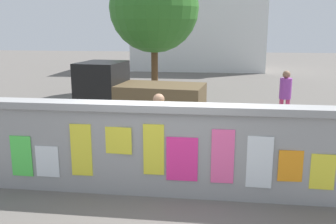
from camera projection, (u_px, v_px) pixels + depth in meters
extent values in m
plane|color=#605B56|center=(196.00, 104.00, 14.34)|extent=(60.00, 60.00, 0.00)
cube|color=gray|center=(169.00, 154.00, 6.44)|extent=(6.36, 0.30, 1.49)
cube|color=#949494|center=(169.00, 107.00, 6.26)|extent=(6.56, 0.42, 0.12)
cube|color=#4CD84C|center=(21.00, 156.00, 6.63)|extent=(0.39, 0.02, 0.74)
cube|color=silver|center=(47.00, 161.00, 6.59)|extent=(0.42, 0.02, 0.56)
cube|color=yellow|center=(81.00, 150.00, 6.46)|extent=(0.37, 0.02, 0.92)
cube|color=yellow|center=(119.00, 141.00, 6.33)|extent=(0.46, 0.04, 0.47)
cube|color=yellow|center=(154.00, 150.00, 6.29)|extent=(0.35, 0.02, 0.88)
cube|color=#F42D8C|center=(182.00, 159.00, 6.26)|extent=(0.52, 0.01, 0.76)
cube|color=#F9599E|center=(223.00, 157.00, 6.16)|extent=(0.37, 0.01, 0.92)
cube|color=silver|center=(260.00, 162.00, 6.10)|extent=(0.41, 0.03, 0.87)
cube|color=orange|center=(290.00, 166.00, 6.05)|extent=(0.39, 0.03, 0.53)
cube|color=yellow|center=(323.00, 172.00, 6.01)|extent=(0.38, 0.02, 0.59)
cylinder|color=black|center=(91.00, 117.00, 10.75)|extent=(0.72, 0.28, 0.70)
cylinder|color=black|center=(109.00, 108.00, 11.97)|extent=(0.72, 0.28, 0.70)
cylinder|color=black|center=(176.00, 122.00, 10.15)|extent=(0.72, 0.28, 0.70)
cylinder|color=black|center=(186.00, 112.00, 11.38)|extent=(0.72, 0.28, 0.70)
cube|color=black|center=(102.00, 87.00, 11.17)|extent=(1.37, 1.63, 1.50)
cube|color=brown|center=(161.00, 100.00, 10.81)|extent=(2.56, 1.77, 0.90)
cylinder|color=black|center=(288.00, 128.00, 9.75)|extent=(0.61, 0.24, 0.60)
cylinder|color=black|center=(238.00, 124.00, 10.20)|extent=(0.61, 0.26, 0.60)
cube|color=silver|center=(263.00, 115.00, 9.91)|extent=(1.03, 0.47, 0.32)
cube|color=black|center=(256.00, 108.00, 9.94)|extent=(0.60, 0.35, 0.10)
cube|color=#262626|center=(285.00, 107.00, 9.66)|extent=(0.17, 0.55, 0.03)
cylinder|color=black|center=(264.00, 153.00, 7.73)|extent=(0.66, 0.15, 0.66)
cylinder|color=black|center=(314.00, 152.00, 7.77)|extent=(0.66, 0.15, 0.66)
cube|color=#197233|center=(290.00, 144.00, 7.71)|extent=(0.94, 0.19, 0.06)
cylinder|color=#197233|center=(298.00, 134.00, 7.67)|extent=(0.03, 0.03, 0.40)
cube|color=black|center=(298.00, 124.00, 7.62)|extent=(0.21, 0.11, 0.05)
cube|color=black|center=(268.00, 127.00, 7.61)|extent=(0.11, 0.44, 0.03)
cylinder|color=#338CBF|center=(160.00, 153.00, 7.50)|extent=(0.12, 0.12, 0.80)
cylinder|color=#338CBF|center=(158.00, 156.00, 7.32)|extent=(0.12, 0.12, 0.80)
cylinder|color=yellow|center=(159.00, 120.00, 7.26)|extent=(0.35, 0.35, 0.60)
sphere|color=#8C664C|center=(159.00, 99.00, 7.16)|extent=(0.22, 0.22, 0.22)
cylinder|color=#D83F72|center=(281.00, 112.00, 11.18)|extent=(0.12, 0.12, 0.80)
cylinder|color=#D83F72|center=(287.00, 112.00, 11.09)|extent=(0.12, 0.12, 0.80)
cylinder|color=purple|center=(286.00, 88.00, 10.98)|extent=(0.44, 0.44, 0.60)
sphere|color=#8C664C|center=(287.00, 74.00, 10.89)|extent=(0.22, 0.22, 0.22)
cylinder|color=brown|center=(155.00, 67.00, 16.25)|extent=(0.29, 0.29, 2.32)
sphere|color=#2E6E24|center=(154.00, 8.00, 15.70)|extent=(3.73, 3.73, 3.73)
cube|color=silver|center=(199.00, 24.00, 25.60)|extent=(8.60, 4.58, 6.01)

